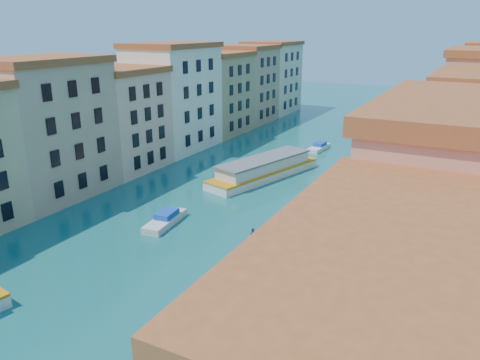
# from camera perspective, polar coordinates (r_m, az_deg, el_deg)

# --- Properties ---
(left_bank_palazzos) EXTENTS (12.80, 128.40, 21.00)m
(left_bank_palazzos) POSITION_cam_1_polar(r_m,az_deg,el_deg) (90.93, -10.38, 8.93)
(left_bank_palazzos) COLOR beige
(left_bank_palazzos) RESTS_ON ground
(quay) EXTENTS (4.00, 140.00, 1.00)m
(quay) POSITION_cam_1_polar(r_m,az_deg,el_deg) (75.27, 20.64, -1.12)
(quay) COLOR #A49C84
(quay) RESTS_ON ground
(restaurant_awnings) EXTENTS (3.20, 44.55, 3.12)m
(restaurant_awnings) POSITION_cam_1_polar(r_m,az_deg,el_deg) (36.57, 12.03, -17.13)
(restaurant_awnings) COLOR maroon
(restaurant_awnings) RESTS_ON ground
(mooring_poles_right) EXTENTS (1.44, 54.24, 3.20)m
(mooring_poles_right) POSITION_cam_1_polar(r_m,az_deg,el_deg) (42.85, 10.01, -13.94)
(mooring_poles_right) COLOR #51341B
(mooring_poles_right) RESTS_ON ground
(vaporetto_far) EXTENTS (11.26, 23.34, 3.39)m
(vaporetto_far) POSITION_cam_1_polar(r_m,az_deg,el_deg) (77.49, 2.97, 1.39)
(vaporetto_far) COLOR white
(vaporetto_far) RESTS_ON ground
(gondola_fore) EXTENTS (1.82, 12.92, 2.57)m
(gondola_fore) POSITION_cam_1_polar(r_m,az_deg,el_deg) (56.93, 3.63, -6.18)
(gondola_fore) COLOR black
(gondola_fore) RESTS_ON ground
(gondola_right) EXTENTS (6.58, 9.57, 2.17)m
(gondola_right) POSITION_cam_1_polar(r_m,az_deg,el_deg) (44.31, -2.31, -13.82)
(gondola_right) COLOR black
(gondola_right) RESTS_ON ground
(gondola_far) EXTENTS (3.40, 12.45, 1.77)m
(gondola_far) POSITION_cam_1_polar(r_m,az_deg,el_deg) (77.96, 13.96, 0.07)
(gondola_far) COLOR black
(gondola_far) RESTS_ON ground
(motorboat_mid) EXTENTS (3.37, 7.91, 1.59)m
(motorboat_mid) POSITION_cam_1_polar(r_m,az_deg,el_deg) (60.27, -9.09, -4.77)
(motorboat_mid) COLOR silver
(motorboat_mid) RESTS_ON ground
(motorboat_far) EXTENTS (2.76, 7.37, 1.50)m
(motorboat_far) POSITION_cam_1_polar(r_m,az_deg,el_deg) (96.68, 9.61, 3.98)
(motorboat_far) COLOR white
(motorboat_far) RESTS_ON ground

